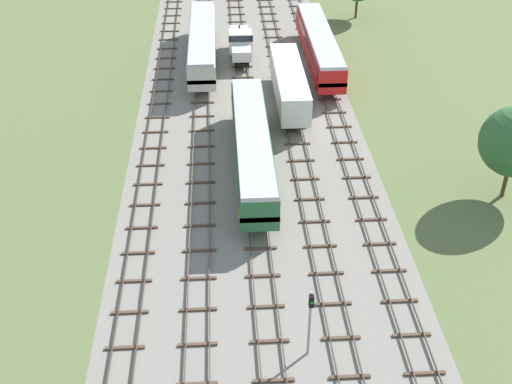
{
  "coord_description": "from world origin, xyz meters",
  "views": [
    {
      "loc": [
        -2.5,
        9.67,
        29.77
      ],
      "look_at": [
        0.0,
        51.67,
        1.5
      ],
      "focal_mm": 45.95,
      "sensor_mm": 36.0,
      "label": 1
    }
  ],
  "objects": [
    {
      "name": "ground_plane",
      "position": [
        0.0,
        56.0,
        0.0
      ],
      "size": [
        480.0,
        480.0,
        0.0
      ],
      "primitive_type": "plane",
      "color": "#5B6B3D"
    },
    {
      "name": "ballast_bed",
      "position": [
        0.0,
        56.0,
        0.0
      ],
      "size": [
        21.48,
        176.0,
        0.01
      ],
      "primitive_type": "cube",
      "color": "gray",
      "rests_on": "ground"
    },
    {
      "name": "track_far_left",
      "position": [
        -8.74,
        57.0,
        0.14
      ],
      "size": [
        2.4,
        126.0,
        0.29
      ],
      "color": "#47382D",
      "rests_on": "ground"
    },
    {
      "name": "track_left",
      "position": [
        -4.37,
        57.0,
        0.14
      ],
      "size": [
        2.4,
        126.0,
        0.29
      ],
      "color": "#47382D",
      "rests_on": "ground"
    },
    {
      "name": "track_centre_left",
      "position": [
        0.0,
        57.0,
        0.14
      ],
      "size": [
        2.4,
        126.0,
        0.29
      ],
      "color": "#47382D",
      "rests_on": "ground"
    },
    {
      "name": "track_centre",
      "position": [
        4.37,
        57.0,
        0.14
      ],
      "size": [
        2.4,
        126.0,
        0.29
      ],
      "color": "#47382D",
      "rests_on": "ground"
    },
    {
      "name": "track_centre_right",
      "position": [
        8.74,
        57.0,
        0.14
      ],
      "size": [
        2.4,
        126.0,
        0.29
      ],
      "color": "#47382D",
      "rests_on": "ground"
    },
    {
      "name": "diesel_railcar_centre_left_near",
      "position": [
        0.0,
        57.06,
        2.6
      ],
      "size": [
        2.96,
        20.5,
        3.8
      ],
      "color": "#286638",
      "rests_on": "ground"
    },
    {
      "name": "freight_boxcar_centre_mid",
      "position": [
        4.38,
        69.54,
        2.45
      ],
      "size": [
        2.87,
        14.0,
        3.6
      ],
      "color": "white",
      "rests_on": "ground"
    },
    {
      "name": "diesel_railcar_centre_right_midfar",
      "position": [
        8.74,
        79.29,
        2.6
      ],
      "size": [
        2.96,
        20.5,
        3.8
      ],
      "color": "red",
      "rests_on": "ground"
    },
    {
      "name": "diesel_railcar_left_far",
      "position": [
        -4.37,
        80.77,
        2.6
      ],
      "size": [
        2.96,
        20.5,
        3.8
      ],
      "color": "beige",
      "rests_on": "ground"
    },
    {
      "name": "shunter_loco_centre_left_farther",
      "position": [
        0.0,
        82.1,
        2.01
      ],
      "size": [
        2.74,
        8.46,
        3.1
      ],
      "color": "white",
      "rests_on": "ground"
    },
    {
      "name": "signal_post_nearest",
      "position": [
        2.18,
        36.41,
        3.13
      ],
      "size": [
        0.28,
        0.47,
        4.89
      ],
      "color": "gray",
      "rests_on": "ground"
    }
  ]
}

